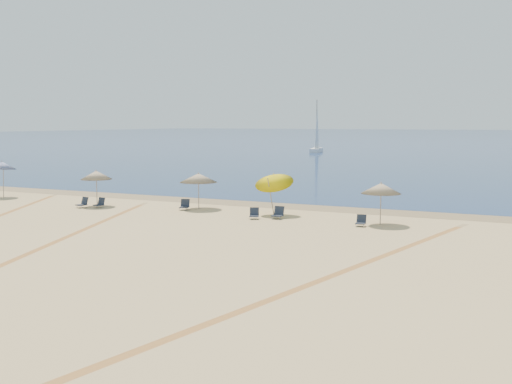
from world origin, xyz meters
TOP-DOWN VIEW (x-y plane):
  - ocean at (0.00, 225.00)m, footprint 500.00×500.00m
  - wet_sand at (0.00, 24.00)m, footprint 500.00×500.00m
  - umbrella_0 at (-19.81, 19.78)m, footprint 1.95×1.98m
  - umbrella_1 at (-10.73, 18.91)m, footprint 2.01×2.01m
  - umbrella_2 at (-4.18, 20.58)m, footprint 2.35×2.35m
  - umbrella_3 at (1.04, 20.16)m, footprint 2.26×2.29m
  - umbrella_4 at (7.46, 19.41)m, footprint 2.10×2.10m
  - chair_1 at (-11.07, 17.94)m, footprint 0.69×0.76m
  - chair_2 at (-10.10, 18.40)m, footprint 0.59×0.66m
  - chair_3 at (-4.69, 19.73)m, footprint 0.70×0.77m
  - chair_4 at (0.62, 18.37)m, footprint 0.69×0.74m
  - chair_5 at (1.83, 18.96)m, footprint 0.57×0.66m
  - chair_6 at (6.66, 18.47)m, footprint 0.52×0.60m
  - sailboat_0 at (-19.70, 90.68)m, footprint 2.66×6.43m
  - tire_tracks at (-2.64, 8.06)m, footprint 55.40×38.94m

SIDE VIEW (x-z plane):
  - tire_tracks at x=-2.64m, z-range 0.00..0.00m
  - wet_sand at x=0.00m, z-range 0.00..0.00m
  - ocean at x=0.00m, z-range 0.01..0.01m
  - chair_6 at x=6.66m, z-range -0.04..0.56m
  - chair_4 at x=0.62m, z-range -0.04..0.58m
  - chair_2 at x=-10.10m, z-range -0.04..0.58m
  - chair_3 at x=-4.69m, z-range -0.04..0.61m
  - chair_1 at x=-11.07m, z-range -0.04..0.63m
  - chair_5 at x=1.83m, z-range -0.04..0.64m
  - umbrella_4 at x=7.46m, z-range 0.79..3.04m
  - umbrella_2 at x=-4.18m, z-range 0.79..3.05m
  - umbrella_1 at x=-10.73m, z-range 0.82..3.16m
  - umbrella_3 at x=1.04m, z-range 0.70..3.51m
  - umbrella_0 at x=-19.81m, z-range 0.97..3.59m
  - sailboat_0 at x=-19.70m, z-range -1.84..7.47m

